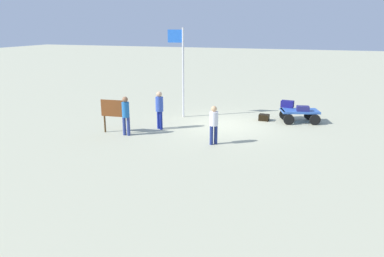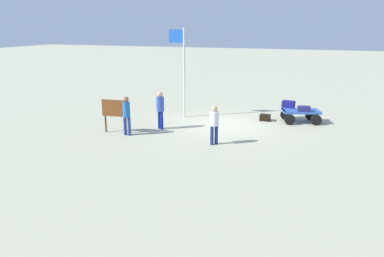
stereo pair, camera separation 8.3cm
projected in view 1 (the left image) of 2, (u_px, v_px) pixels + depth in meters
ground_plane at (224, 125)px, 18.02m from camera, size 120.00×120.00×0.00m
luggage_cart at (299, 113)px, 18.40m from camera, size 2.04×1.63×0.62m
suitcase_olive at (287, 104)px, 18.93m from camera, size 0.66×0.47×0.33m
suitcase_maroon at (303, 109)px, 18.12m from camera, size 0.65×0.50×0.24m
suitcase_navy at (264, 117)px, 18.79m from camera, size 0.52×0.41×0.32m
worker_lead at (214, 122)px, 14.84m from camera, size 0.49×0.49×1.59m
worker_trailing at (126, 113)px, 16.06m from camera, size 0.34×0.34×1.72m
worker_supervisor at (159, 107)px, 17.02m from camera, size 0.48×0.48×1.77m
flagpole at (181, 65)px, 18.88m from camera, size 0.86×0.10×4.55m
signboard at (114, 111)px, 16.42m from camera, size 1.23×0.16×1.49m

